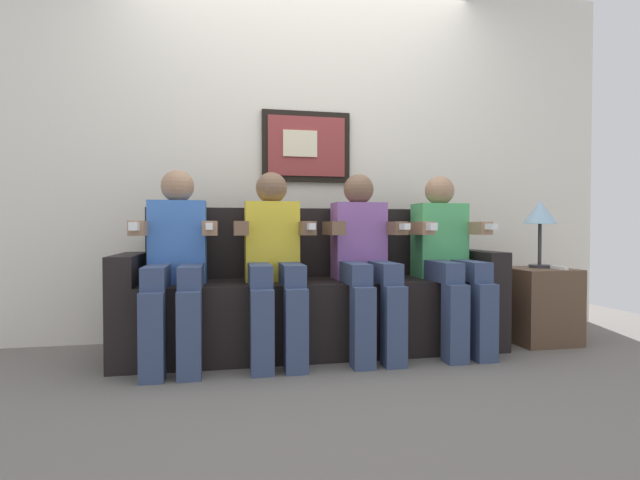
# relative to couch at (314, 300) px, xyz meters

# --- Properties ---
(ground_plane) EXTENTS (6.17, 6.17, 0.00)m
(ground_plane) POSITION_rel_couch_xyz_m (0.00, -0.33, -0.31)
(ground_plane) COLOR #66605B
(back_wall_assembly) EXTENTS (4.75, 0.10, 2.60)m
(back_wall_assembly) POSITION_rel_couch_xyz_m (0.00, 0.44, 0.99)
(back_wall_assembly) COLOR silver
(back_wall_assembly) RESTS_ON ground_plane
(couch) EXTENTS (2.35, 0.58, 0.90)m
(couch) POSITION_rel_couch_xyz_m (0.00, 0.00, 0.00)
(couch) COLOR black
(couch) RESTS_ON ground_plane
(person_leftmost) EXTENTS (0.46, 0.56, 1.11)m
(person_leftmost) POSITION_rel_couch_xyz_m (-0.82, -0.17, 0.29)
(person_leftmost) COLOR #3F72CC
(person_leftmost) RESTS_ON ground_plane
(person_left_center) EXTENTS (0.46, 0.56, 1.11)m
(person_left_center) POSITION_rel_couch_xyz_m (-0.27, -0.17, 0.29)
(person_left_center) COLOR yellow
(person_left_center) RESTS_ON ground_plane
(person_right_center) EXTENTS (0.46, 0.56, 1.11)m
(person_right_center) POSITION_rel_couch_xyz_m (0.28, -0.17, 0.29)
(person_right_center) COLOR #8C59A5
(person_right_center) RESTS_ON ground_plane
(person_rightmost) EXTENTS (0.46, 0.56, 1.11)m
(person_rightmost) POSITION_rel_couch_xyz_m (0.82, -0.17, 0.29)
(person_rightmost) COLOR #4CB266
(person_rightmost) RESTS_ON ground_plane
(side_table_right) EXTENTS (0.40, 0.40, 0.50)m
(side_table_right) POSITION_rel_couch_xyz_m (1.52, -0.11, -0.06)
(side_table_right) COLOR brown
(side_table_right) RESTS_ON ground_plane
(table_lamp) EXTENTS (0.22, 0.22, 0.46)m
(table_lamp) POSITION_rel_couch_xyz_m (1.56, -0.06, 0.55)
(table_lamp) COLOR #333338
(table_lamp) RESTS_ON side_table_right
(spare_remote_on_table) EXTENTS (0.04, 0.13, 0.02)m
(spare_remote_on_table) POSITION_rel_couch_xyz_m (1.60, -0.20, 0.20)
(spare_remote_on_table) COLOR white
(spare_remote_on_table) RESTS_ON side_table_right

